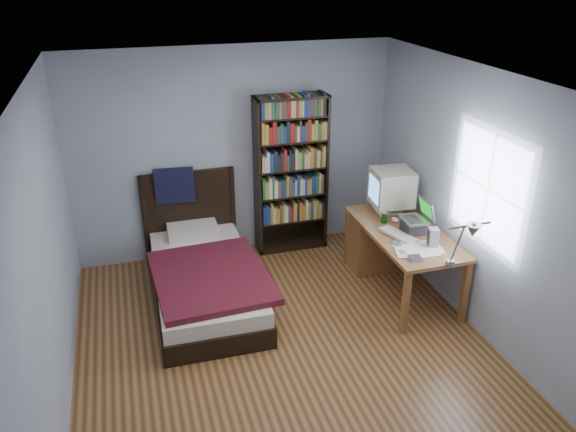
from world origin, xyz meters
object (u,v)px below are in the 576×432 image
Objects in this scene: soda_can at (384,218)px; keyboard at (398,235)px; bookshelf at (291,175)px; bed at (203,274)px; desk at (385,239)px; crt_monitor at (391,188)px; speaker at (433,237)px; laptop at (415,223)px; desk_lamp at (470,234)px.

keyboard is at bearing -90.81° from soda_can.
bookshelf reaches higher than bed.
soda_can reaches higher than desk.
bookshelf reaches higher than soda_can.
speaker is at bearing -87.08° from crt_monitor.
bed is at bearing 171.80° from soda_can.
speaker is at bearing -86.14° from laptop.
keyboard is (-0.19, -0.59, -0.27)m from crt_monitor.
desk is 0.72× the size of bed.
bed is at bearing 179.15° from crt_monitor.
soda_can is at bearing -125.83° from crt_monitor.
crt_monitor is at bearing 54.04° from keyboard.
bookshelf reaches higher than desk.
desk is 3.62× the size of keyboard.
soda_can is (0.00, 0.34, 0.04)m from keyboard.
bed is (-1.96, 0.28, -0.53)m from soda_can.
laptop is 0.19× the size of bookshelf.
laptop is at bearing 106.89° from speaker.
crt_monitor is 1.18× the size of keyboard.
bookshelf is at bearing 98.33° from keyboard.
crt_monitor is 0.24× the size of bed.
desk_lamp is at bearing -72.50° from bookshelf.
desk is 0.43m from soda_can.
desk_lamp is at bearing -94.04° from crt_monitor.
laptop is 0.84× the size of keyboard.
bed is (-2.08, 0.10, -0.16)m from desk.
bed is at bearing 143.89° from keyboard.
desk_lamp reaches higher than keyboard.
laptop is 0.23m from keyboard.
desk_lamp is 0.31× the size of bed.
speaker is 1.97m from bookshelf.
bookshelf reaches higher than desk_lamp.
laptop is 0.17× the size of bed.
crt_monitor reaches higher than bed.
bed reaches higher than desk.
soda_can is at bearing 122.71° from speaker.
speaker is (0.04, -0.88, -0.19)m from crt_monitor.
keyboard is at bearing 141.34° from speaker.
bookshelf is at bearing 107.50° from desk_lamp.
laptop reaches higher than keyboard.
desk_lamp is (-0.06, -1.60, 0.85)m from desk.
desk is at bearing 110.46° from speaker.
bed is (-2.02, 1.70, -1.01)m from desk_lamp.
desk is 2.09m from bed.
soda_can is at bearing 124.33° from laptop.
bookshelf reaches higher than keyboard.
soda_can is at bearing -56.30° from bookshelf.
crt_monitor is 0.67m from keyboard.
soda_can is at bearing 92.55° from desk_lamp.
laptop is at bearing -56.16° from bookshelf.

